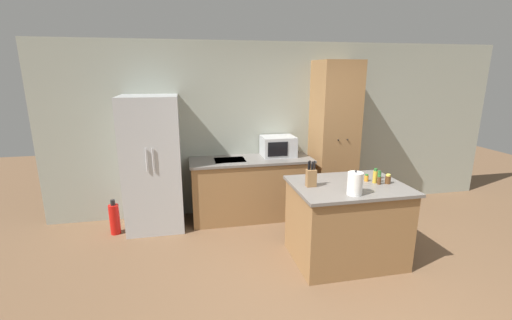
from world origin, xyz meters
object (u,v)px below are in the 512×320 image
(knife_block, at_px, (311,177))
(spice_bottle_amber_oil, at_px, (366,178))
(refrigerator, at_px, (153,164))
(spice_bottle_short_red, at_px, (379,180))
(spice_bottle_pale_salt, at_px, (375,176))
(microwave, at_px, (278,146))
(fire_extinguisher, at_px, (115,219))
(kettle, at_px, (355,184))
(spice_bottle_green_herb, at_px, (388,179))
(spice_bottle_tall_dark, at_px, (379,175))
(pantry_cabinet, at_px, (334,139))

(knife_block, height_order, spice_bottle_amber_oil, knife_block)
(refrigerator, xyz_separation_m, spice_bottle_short_red, (2.58, -1.44, 0.05))
(refrigerator, distance_m, spice_bottle_pale_salt, 2.91)
(microwave, bearing_deg, fire_extinguisher, -173.56)
(kettle, bearing_deg, fire_extinguisher, 150.02)
(microwave, xyz_separation_m, spice_bottle_pale_salt, (0.73, -1.51, -0.06))
(spice_bottle_green_herb, distance_m, fire_extinguisher, 3.57)
(spice_bottle_short_red, relative_size, spice_bottle_green_herb, 0.95)
(knife_block, distance_m, spice_bottle_tall_dark, 0.91)
(microwave, distance_m, spice_bottle_tall_dark, 1.63)
(kettle, xyz_separation_m, fire_extinguisher, (-2.69, 1.55, -0.83))
(refrigerator, relative_size, spice_bottle_short_red, 17.78)
(refrigerator, relative_size, microwave, 3.75)
(spice_bottle_green_herb, xyz_separation_m, fire_extinguisher, (-3.23, 1.30, -0.76))
(spice_bottle_short_red, relative_size, fire_extinguisher, 0.21)
(microwave, xyz_separation_m, spice_bottle_amber_oil, (0.67, -1.44, -0.10))
(fire_extinguisher, bearing_deg, kettle, -29.98)
(spice_bottle_amber_oil, xyz_separation_m, spice_bottle_pale_salt, (0.06, -0.08, 0.04))
(pantry_cabinet, bearing_deg, spice_bottle_tall_dark, -89.33)
(refrigerator, xyz_separation_m, fire_extinguisher, (-0.55, -0.14, -0.71))
(refrigerator, relative_size, knife_block, 6.30)
(pantry_cabinet, height_order, spice_bottle_pale_salt, pantry_cabinet)
(pantry_cabinet, relative_size, kettle, 8.88)
(pantry_cabinet, bearing_deg, knife_block, -122.39)
(pantry_cabinet, height_order, spice_bottle_green_herb, pantry_cabinet)
(spice_bottle_short_red, xyz_separation_m, spice_bottle_amber_oil, (-0.08, 0.14, -0.01))
(pantry_cabinet, height_order, spice_bottle_tall_dark, pantry_cabinet)
(spice_bottle_amber_oil, relative_size, kettle, 0.31)
(fire_extinguisher, bearing_deg, knife_block, -27.39)
(refrigerator, bearing_deg, knife_block, -36.94)
(spice_bottle_amber_oil, distance_m, spice_bottle_green_herb, 0.23)
(refrigerator, relative_size, spice_bottle_amber_oil, 22.51)
(pantry_cabinet, distance_m, spice_bottle_short_red, 1.50)
(knife_block, xyz_separation_m, spice_bottle_pale_salt, (0.76, -0.03, -0.03))
(microwave, xyz_separation_m, kettle, (0.32, -1.82, -0.02))
(spice_bottle_amber_oil, bearing_deg, spice_bottle_pale_salt, -51.64)
(refrigerator, distance_m, knife_block, 2.25)
(spice_bottle_short_red, distance_m, fire_extinguisher, 3.47)
(knife_block, xyz_separation_m, spice_bottle_amber_oil, (0.70, 0.05, -0.07))
(spice_bottle_short_red, height_order, spice_bottle_green_herb, spice_bottle_green_herb)
(microwave, xyz_separation_m, spice_bottle_short_red, (0.75, -1.57, -0.09))
(knife_block, distance_m, spice_bottle_pale_salt, 0.76)
(knife_block, distance_m, spice_bottle_short_red, 0.79)
(spice_bottle_tall_dark, distance_m, spice_bottle_pale_salt, 0.21)
(spice_bottle_green_herb, height_order, kettle, kettle)
(refrigerator, height_order, spice_bottle_pale_salt, refrigerator)
(spice_bottle_tall_dark, bearing_deg, spice_bottle_amber_oil, -161.52)
(spice_bottle_green_herb, relative_size, spice_bottle_pale_salt, 0.64)
(refrigerator, bearing_deg, spice_bottle_short_red, -29.18)
(spice_bottle_amber_oil, height_order, kettle, kettle)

